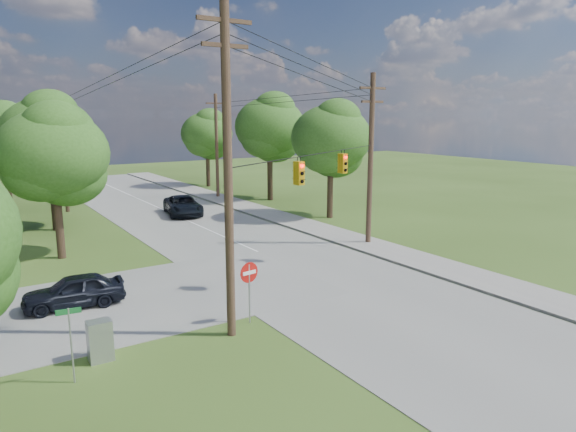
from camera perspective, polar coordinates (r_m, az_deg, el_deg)
ground at (r=21.66m, az=5.33°, el=-10.62°), size 140.00×140.00×0.00m
main_road at (r=26.56m, az=2.02°, el=-6.38°), size 10.00×100.00×0.03m
sidewalk_east at (r=30.74m, az=12.33°, el=-4.10°), size 2.60×100.00×0.12m
pole_sw at (r=18.06m, az=-6.70°, el=5.38°), size 2.00×0.32×12.00m
pole_ne at (r=32.09m, az=9.16°, el=6.47°), size 2.00×0.32×10.50m
pole_north_e at (r=50.58m, az=-7.93°, el=7.80°), size 2.00×0.32×10.00m
pole_north_w at (r=46.42m, az=-23.75°, el=6.67°), size 2.00×0.32×10.00m
power_lines at (r=30.69m, az=-5.87°, el=13.23°), size 13.93×29.62×4.93m
traffic_signals at (r=25.31m, az=3.88°, el=5.42°), size 4.91×3.27×1.05m
tree_w_near at (r=31.12m, az=-24.66°, el=6.30°), size 6.00×6.00×8.40m
tree_w_mid at (r=39.13m, az=-25.09°, el=8.03°), size 6.40×6.40×9.22m
tree_w_far at (r=48.87m, az=-29.11°, el=7.71°), size 6.00×6.00×8.73m
tree_e_near at (r=40.15m, az=4.79°, el=8.62°), size 6.20×6.20×8.81m
tree_e_mid at (r=48.68m, az=-2.05°, el=9.86°), size 6.60×6.60×9.64m
tree_e_far at (r=58.89m, az=-9.00°, el=9.01°), size 5.80×5.80×8.32m
car_cross_dark at (r=23.67m, az=-22.69°, el=-7.68°), size 4.23×2.06×1.39m
car_main_north at (r=42.50m, az=-11.59°, el=1.16°), size 3.59×5.91×1.53m
control_cabinet at (r=18.51m, az=-20.16°, el=-12.89°), size 0.78×0.57×1.39m
do_not_enter_sign at (r=20.01m, az=-4.33°, el=-7.01°), size 0.82×0.16×2.47m
street_name_sign at (r=17.06m, az=-23.02°, el=-12.08°), size 0.72×0.12×2.39m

